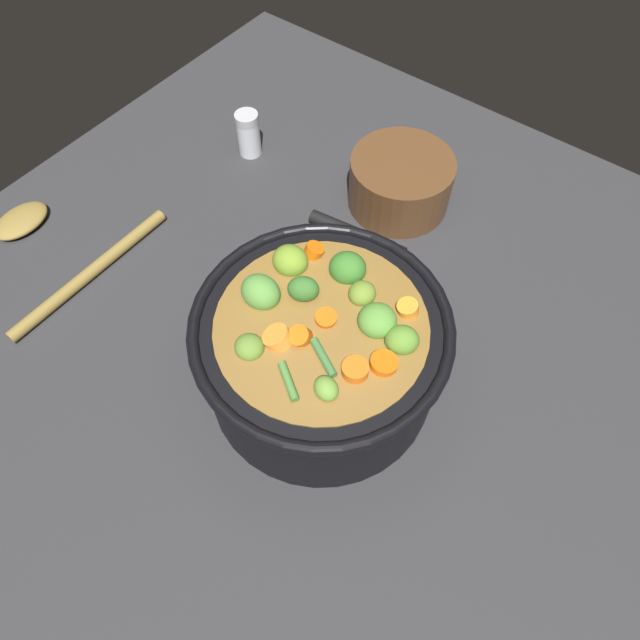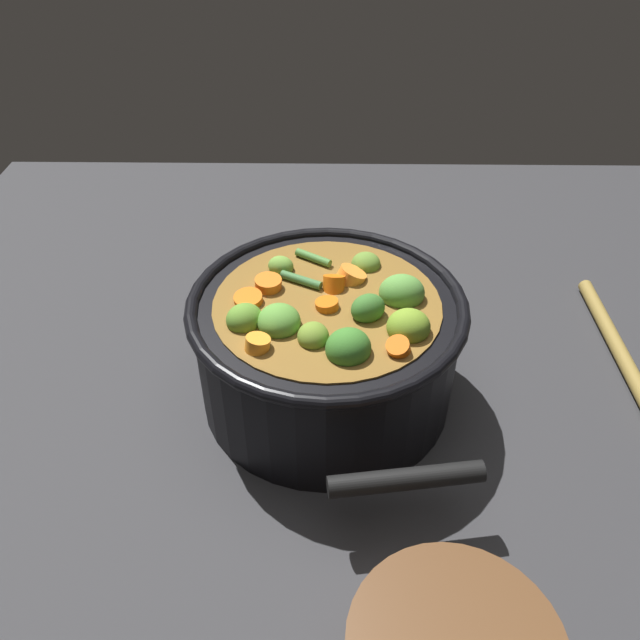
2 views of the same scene
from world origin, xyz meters
The scene contains 5 objects.
ground_plane centered at (0.00, 0.00, 0.00)m, with size 1.10×1.10×0.00m, color #2D2D30.
cooking_pot centered at (0.00, 0.00, 0.07)m, with size 0.27×0.27×0.14m.
wooden_spoon centered at (0.06, -0.40, 0.01)m, with size 0.25×0.18×0.02m.
salt_shaker centered at (-0.24, -0.32, 0.03)m, with size 0.03×0.03×0.07m.
small_saucepan centered at (-0.29, -0.08, 0.04)m, with size 0.22×0.15×0.07m.
Camera 1 is at (0.24, 0.18, 0.60)m, focal length 32.13 mm.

